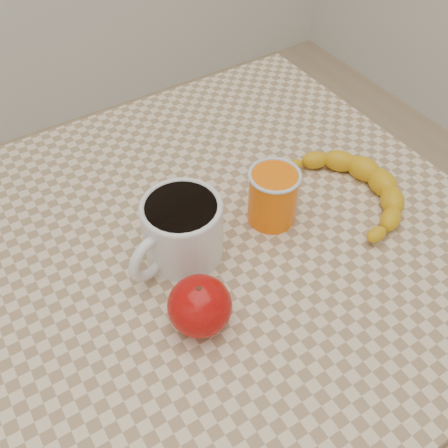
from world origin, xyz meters
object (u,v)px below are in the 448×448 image
banana (353,189)px  table (224,266)px  orange_juice_glass (273,196)px  coffee_mug (181,228)px  apple (200,306)px

banana → table: bearing=175.0°
table → orange_juice_glass: orange_juice_glass is taller
coffee_mug → banana: (0.29, -0.05, -0.03)m
coffee_mug → banana: 0.30m
table → coffee_mug: 0.16m
orange_juice_glass → apple: orange_juice_glass is taller
banana → orange_juice_glass: bearing=173.1°
apple → coffee_mug: bearing=71.8°
orange_juice_glass → banana: orange_juice_glass is taller
table → apple: 0.20m
orange_juice_glass → apple: size_ratio=0.84×
table → banana: bearing=-12.0°
table → coffee_mug: size_ratio=4.59×
table → coffee_mug: bearing=-179.5°
coffee_mug → orange_juice_glass: bearing=-4.4°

